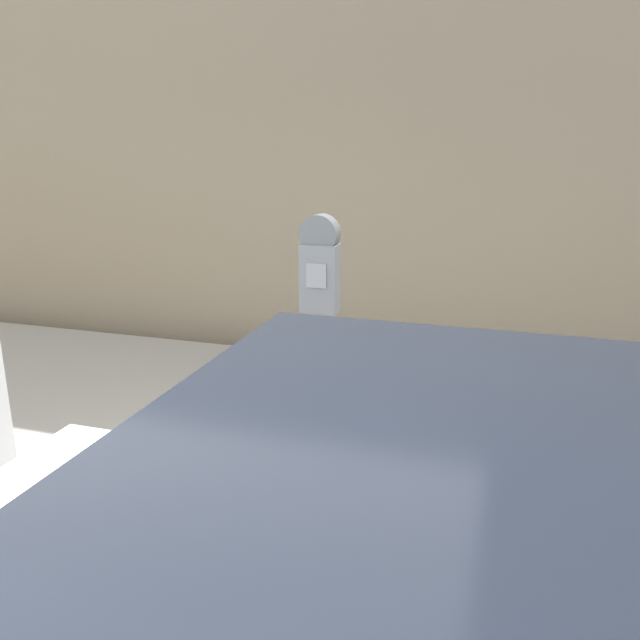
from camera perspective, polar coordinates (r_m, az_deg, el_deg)
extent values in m
cube|color=#BCB7AD|center=(4.52, -1.11, -9.89)|extent=(24.00, 2.80, 0.13)
cylinder|color=gray|center=(3.40, 0.00, -7.88)|extent=(0.06, 0.06, 1.06)
cube|color=slate|center=(3.18, 0.00, 3.82)|extent=(0.19, 0.12, 0.35)
cube|color=gray|center=(3.12, -0.34, 4.07)|extent=(0.10, 0.01, 0.12)
cylinder|color=slate|center=(3.14, 0.00, 7.90)|extent=(0.19, 0.09, 0.19)
cylinder|color=black|center=(2.67, -6.13, -23.81)|extent=(0.65, 0.22, 0.65)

